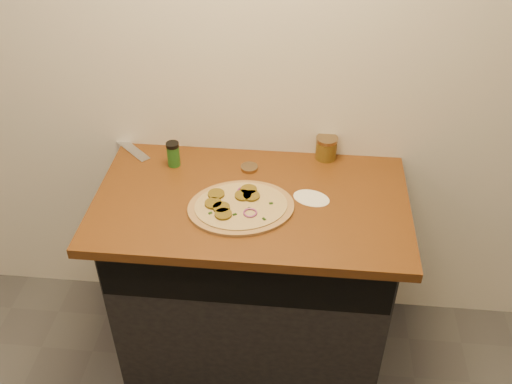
# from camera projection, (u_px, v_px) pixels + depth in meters

# --- Properties ---
(cabinet) EXTENTS (1.10, 0.60, 0.86)m
(cabinet) POSITION_uv_depth(u_px,v_px,m) (253.00, 278.00, 2.49)
(cabinet) COLOR black
(cabinet) RESTS_ON ground
(countertop) EXTENTS (1.20, 0.70, 0.04)m
(countertop) POSITION_uv_depth(u_px,v_px,m) (251.00, 202.00, 2.19)
(countertop) COLOR brown
(countertop) RESTS_ON cabinet
(pizza) EXTENTS (0.47, 0.47, 0.03)m
(pizza) POSITION_uv_depth(u_px,v_px,m) (240.00, 206.00, 2.12)
(pizza) COLOR tan
(pizza) RESTS_ON countertop
(chefs_knife) EXTENTS (0.27, 0.25, 0.02)m
(chefs_knife) POSITION_uv_depth(u_px,v_px,m) (122.00, 141.00, 2.48)
(chefs_knife) COLOR #B7BAC1
(chefs_knife) RESTS_ON countertop
(mason_jar_lid) EXTENTS (0.08, 0.08, 0.01)m
(mason_jar_lid) POSITION_uv_depth(u_px,v_px,m) (249.00, 168.00, 2.32)
(mason_jar_lid) COLOR #8F7653
(mason_jar_lid) RESTS_ON countertop
(salsa_jar) EXTENTS (0.09, 0.09, 0.10)m
(salsa_jar) POSITION_uv_depth(u_px,v_px,m) (326.00, 148.00, 2.36)
(salsa_jar) COLOR maroon
(salsa_jar) RESTS_ON countertop
(spice_shaker) EXTENTS (0.05, 0.05, 0.11)m
(spice_shaker) POSITION_uv_depth(u_px,v_px,m) (173.00, 154.00, 2.32)
(spice_shaker) COLOR #235F1E
(spice_shaker) RESTS_ON countertop
(flour_spill) EXTENTS (0.18, 0.18, 0.00)m
(flour_spill) POSITION_uv_depth(u_px,v_px,m) (311.00, 198.00, 2.17)
(flour_spill) COLOR silver
(flour_spill) RESTS_ON countertop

